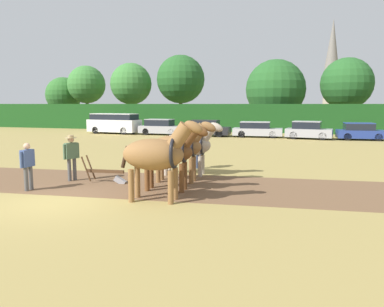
{
  "coord_description": "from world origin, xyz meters",
  "views": [
    {
      "loc": [
        7.41,
        -9.55,
        3.02
      ],
      "look_at": [
        3.24,
        4.28,
        1.1
      ],
      "focal_mm": 35.0,
      "sensor_mm": 36.0,
      "label": 1
    }
  ],
  "objects_px": {
    "farmer_at_plow": "(71,154)",
    "parked_van": "(114,123)",
    "parked_car_center": "(257,130)",
    "tree_center": "(181,79)",
    "parked_car_center_right": "(308,130)",
    "church_spire": "(331,68)",
    "draft_horse_lead_right": "(169,152)",
    "farmer_beside_team": "(199,149)",
    "plow": "(108,175)",
    "tree_far_left": "(64,95)",
    "tree_center_left": "(131,84)",
    "draft_horse_trail_right": "(187,145)",
    "parked_car_center_left": "(206,128)",
    "draft_horse_trail_left": "(179,147)",
    "draft_horse_lead_left": "(157,154)",
    "farmer_onlooker_left": "(28,163)",
    "tree_left": "(86,85)",
    "parked_car_left": "(161,127)",
    "parked_car_right": "(360,132)",
    "tree_right": "(347,84)",
    "tree_center_right": "(275,89)"
  },
  "relations": [
    {
      "from": "parked_car_center_left",
      "to": "parked_car_center_right",
      "type": "distance_m",
      "value": 9.2
    },
    {
      "from": "farmer_onlooker_left",
      "to": "parked_car_left",
      "type": "distance_m",
      "value": 24.05
    },
    {
      "from": "tree_center_left",
      "to": "tree_left",
      "type": "bearing_deg",
      "value": 178.64
    },
    {
      "from": "tree_center",
      "to": "parked_car_left",
      "type": "relative_size",
      "value": 2.13
    },
    {
      "from": "draft_horse_trail_left",
      "to": "parked_car_center",
      "type": "distance_m",
      "value": 20.83
    },
    {
      "from": "farmer_at_plow",
      "to": "parked_car_center_left",
      "type": "relative_size",
      "value": 0.42
    },
    {
      "from": "tree_center",
      "to": "parked_van",
      "type": "xyz_separation_m",
      "value": [
        -2.98,
        -12.61,
        -5.13
      ]
    },
    {
      "from": "draft_horse_lead_left",
      "to": "tree_center_right",
      "type": "bearing_deg",
      "value": 83.27
    },
    {
      "from": "tree_center_left",
      "to": "tree_far_left",
      "type": "bearing_deg",
      "value": 173.16
    },
    {
      "from": "parked_car_center",
      "to": "parked_car_center_right",
      "type": "height_order",
      "value": "parked_car_center_right"
    },
    {
      "from": "church_spire",
      "to": "draft_horse_lead_right",
      "type": "height_order",
      "value": "church_spire"
    },
    {
      "from": "tree_far_left",
      "to": "parked_car_center_right",
      "type": "height_order",
      "value": "tree_far_left"
    },
    {
      "from": "farmer_at_plow",
      "to": "farmer_beside_team",
      "type": "distance_m",
      "value": 5.77
    },
    {
      "from": "plow",
      "to": "farmer_onlooker_left",
      "type": "bearing_deg",
      "value": -142.51
    },
    {
      "from": "farmer_beside_team",
      "to": "parked_van",
      "type": "relative_size",
      "value": 0.29
    },
    {
      "from": "tree_far_left",
      "to": "farmer_at_plow",
      "type": "bearing_deg",
      "value": -54.2
    },
    {
      "from": "parked_car_center_left",
      "to": "draft_horse_lead_left",
      "type": "bearing_deg",
      "value": -79.65
    },
    {
      "from": "tree_center",
      "to": "parked_car_center_right",
      "type": "bearing_deg",
      "value": -39.25
    },
    {
      "from": "tree_center",
      "to": "parked_car_center_left",
      "type": "relative_size",
      "value": 2.15
    },
    {
      "from": "tree_right",
      "to": "farmer_beside_team",
      "type": "relative_size",
      "value": 5.09
    },
    {
      "from": "tree_left",
      "to": "parked_van",
      "type": "xyz_separation_m",
      "value": [
        10.31,
        -11.43,
        -4.58
      ]
    },
    {
      "from": "draft_horse_lead_left",
      "to": "parked_car_left",
      "type": "distance_m",
      "value": 25.44
    },
    {
      "from": "plow",
      "to": "tree_far_left",
      "type": "bearing_deg",
      "value": 122.16
    },
    {
      "from": "church_spire",
      "to": "farmer_at_plow",
      "type": "xyz_separation_m",
      "value": [
        -13.06,
        -61.65,
        -8.51
      ]
    },
    {
      "from": "tree_center",
      "to": "draft_horse_lead_left",
      "type": "distance_m",
      "value": 38.41
    },
    {
      "from": "farmer_onlooker_left",
      "to": "parked_car_center_right",
      "type": "xyz_separation_m",
      "value": [
        9.54,
        23.24,
        -0.24
      ]
    },
    {
      "from": "plow",
      "to": "draft_horse_lead_right",
      "type": "bearing_deg",
      "value": -15.8
    },
    {
      "from": "draft_horse_lead_right",
      "to": "church_spire",
      "type": "bearing_deg",
      "value": 76.57
    },
    {
      "from": "tree_center_right",
      "to": "parked_car_center_right",
      "type": "bearing_deg",
      "value": -72.77
    },
    {
      "from": "plow",
      "to": "parked_car_right",
      "type": "distance_m",
      "value": 24.55
    },
    {
      "from": "draft_horse_lead_right",
      "to": "farmer_beside_team",
      "type": "distance_m",
      "value": 4.56
    },
    {
      "from": "tree_right",
      "to": "parked_car_left",
      "type": "height_order",
      "value": "tree_right"
    },
    {
      "from": "draft_horse_trail_right",
      "to": "draft_horse_trail_left",
      "type": "bearing_deg",
      "value": -89.82
    },
    {
      "from": "draft_horse_trail_right",
      "to": "church_spire",
      "type": "bearing_deg",
      "value": 75.91
    },
    {
      "from": "tree_right",
      "to": "parked_van",
      "type": "distance_m",
      "value": 26.67
    },
    {
      "from": "draft_horse_trail_left",
      "to": "parked_car_center",
      "type": "height_order",
      "value": "draft_horse_trail_left"
    },
    {
      "from": "parked_car_left",
      "to": "parked_car_right",
      "type": "bearing_deg",
      "value": 1.59
    },
    {
      "from": "tree_center_left",
      "to": "parked_car_center",
      "type": "distance_m",
      "value": 21.82
    },
    {
      "from": "parked_car_center",
      "to": "tree_center",
      "type": "bearing_deg",
      "value": 130.01
    },
    {
      "from": "tree_far_left",
      "to": "parked_car_center_left",
      "type": "xyz_separation_m",
      "value": [
        24.73,
        -12.93,
        -3.57
      ]
    },
    {
      "from": "parked_van",
      "to": "parked_car_center_left",
      "type": "distance_m",
      "value": 9.82
    },
    {
      "from": "tree_center_left",
      "to": "farmer_at_plow",
      "type": "bearing_deg",
      "value": -67.93
    },
    {
      "from": "draft_horse_lead_right",
      "to": "draft_horse_trail_left",
      "type": "relative_size",
      "value": 0.96
    },
    {
      "from": "tree_left",
      "to": "plow",
      "type": "relative_size",
      "value": 4.68
    },
    {
      "from": "draft_horse_trail_right",
      "to": "plow",
      "type": "height_order",
      "value": "draft_horse_trail_right"
    },
    {
      "from": "draft_horse_trail_right",
      "to": "parked_car_center",
      "type": "relative_size",
      "value": 0.66
    },
    {
      "from": "farmer_at_plow",
      "to": "parked_van",
      "type": "bearing_deg",
      "value": 139.33
    },
    {
      "from": "draft_horse_lead_left",
      "to": "parked_car_center",
      "type": "distance_m",
      "value": 23.77
    },
    {
      "from": "parked_car_center",
      "to": "draft_horse_lead_left",
      "type": "bearing_deg",
      "value": -92.85
    },
    {
      "from": "tree_right",
      "to": "parked_car_center_right",
      "type": "relative_size",
      "value": 2.06
    }
  ]
}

